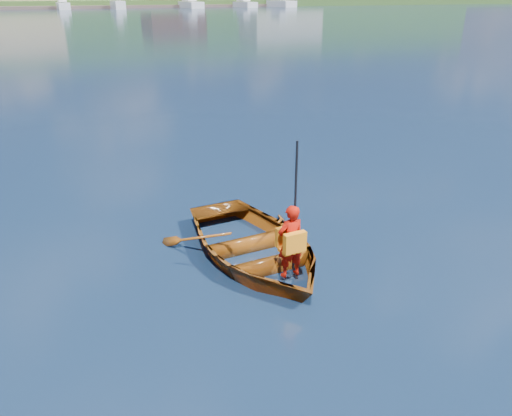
{
  "coord_description": "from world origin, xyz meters",
  "views": [
    {
      "loc": [
        -2.67,
        -7.33,
        3.95
      ],
      "look_at": [
        0.28,
        -0.8,
        0.86
      ],
      "focal_mm": 35.0,
      "sensor_mm": 36.0,
      "label": 1
    }
  ],
  "objects_px": {
    "dock": "(19,8)",
    "marina_yachts": "(62,4)",
    "rowboat": "(254,246)",
    "child_paddler": "(291,241)"
  },
  "relations": [
    {
      "from": "rowboat",
      "to": "marina_yachts",
      "type": "distance_m",
      "value": 144.42
    },
    {
      "from": "dock",
      "to": "marina_yachts",
      "type": "height_order",
      "value": "marina_yachts"
    },
    {
      "from": "child_paddler",
      "to": "marina_yachts",
      "type": "distance_m",
      "value": 145.29
    },
    {
      "from": "dock",
      "to": "marina_yachts",
      "type": "distance_m",
      "value": 11.55
    },
    {
      "from": "dock",
      "to": "child_paddler",
      "type": "bearing_deg",
      "value": -89.35
    },
    {
      "from": "dock",
      "to": "marina_yachts",
      "type": "xyz_separation_m",
      "value": [
        10.52,
        -4.67,
        0.98
      ]
    },
    {
      "from": "child_paddler",
      "to": "dock",
      "type": "relative_size",
      "value": 0.01
    },
    {
      "from": "rowboat",
      "to": "marina_yachts",
      "type": "relative_size",
      "value": 0.02
    },
    {
      "from": "marina_yachts",
      "to": "child_paddler",
      "type": "bearing_deg",
      "value": -93.48
    },
    {
      "from": "rowboat",
      "to": "dock",
      "type": "relative_size",
      "value": 0.02
    }
  ]
}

